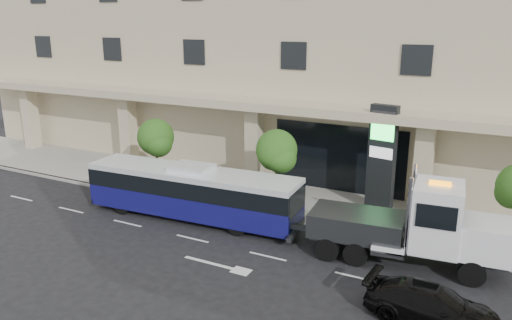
{
  "coord_description": "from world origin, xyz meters",
  "views": [
    {
      "loc": [
        8.72,
        -19.47,
        10.11
      ],
      "look_at": [
        -2.39,
        2.0,
        3.23
      ],
      "focal_mm": 35.0,
      "sensor_mm": 36.0,
      "label": 1
    }
  ],
  "objects_px": {
    "black_sedan": "(432,305)",
    "signage_pylon": "(382,158)",
    "tow_truck": "(415,227)",
    "city_bus": "(192,191)"
  },
  "relations": [
    {
      "from": "city_bus",
      "to": "tow_truck",
      "type": "relative_size",
      "value": 1.26
    },
    {
      "from": "tow_truck",
      "to": "black_sedan",
      "type": "relative_size",
      "value": 2.01
    },
    {
      "from": "black_sedan",
      "to": "signage_pylon",
      "type": "xyz_separation_m",
      "value": [
        -4.17,
        9.29,
        2.39
      ]
    },
    {
      "from": "tow_truck",
      "to": "black_sedan",
      "type": "distance_m",
      "value": 4.41
    },
    {
      "from": "signage_pylon",
      "to": "city_bus",
      "type": "bearing_deg",
      "value": -138.08
    },
    {
      "from": "tow_truck",
      "to": "signage_pylon",
      "type": "bearing_deg",
      "value": 112.33
    },
    {
      "from": "city_bus",
      "to": "signage_pylon",
      "type": "height_order",
      "value": "signage_pylon"
    },
    {
      "from": "tow_truck",
      "to": "black_sedan",
      "type": "height_order",
      "value": "tow_truck"
    },
    {
      "from": "black_sedan",
      "to": "signage_pylon",
      "type": "distance_m",
      "value": 10.46
    },
    {
      "from": "tow_truck",
      "to": "city_bus",
      "type": "bearing_deg",
      "value": 174.72
    }
  ]
}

